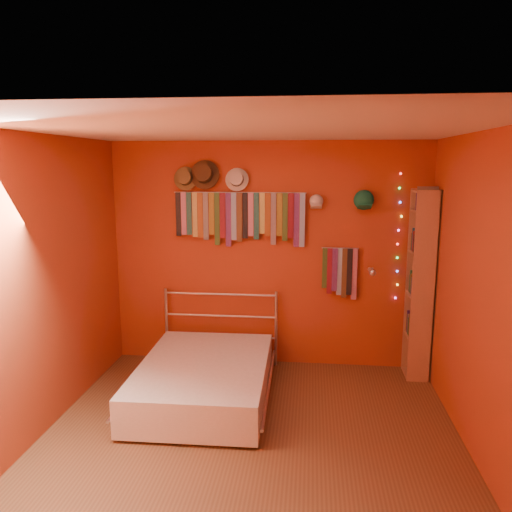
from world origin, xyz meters
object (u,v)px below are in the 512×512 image
(tie_rack, at_px, (240,215))
(bed, at_px, (204,379))
(reading_lamp, at_px, (372,272))
(bookshelf, at_px, (424,284))

(tie_rack, relative_size, bed, 0.81)
(reading_lamp, xyz_separation_m, bed, (-1.64, -0.75, -0.94))
(reading_lamp, relative_size, bed, 0.18)
(tie_rack, relative_size, bookshelf, 0.72)
(bookshelf, bearing_deg, tie_rack, 175.48)
(bed, bearing_deg, tie_rack, 75.29)
(reading_lamp, relative_size, bookshelf, 0.16)
(tie_rack, bearing_deg, bookshelf, -4.52)
(tie_rack, bearing_deg, reading_lamp, -7.36)
(tie_rack, distance_m, bed, 1.78)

